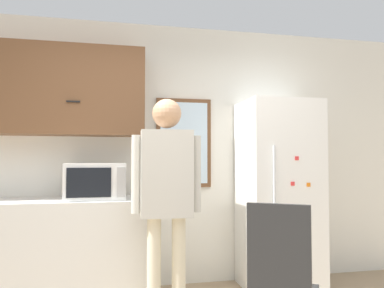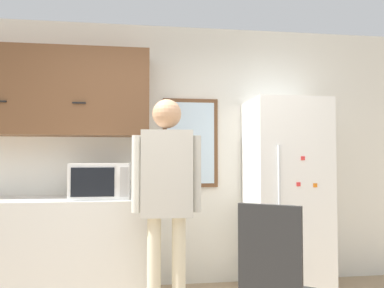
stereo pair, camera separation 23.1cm
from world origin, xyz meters
name	(u,v)px [view 1 (the left image)]	position (x,y,z in m)	size (l,w,h in m)	color
back_wall	(162,154)	(0.00, 2.06, 1.35)	(6.00, 0.06, 2.70)	silver
counter	(31,253)	(-1.21, 1.71, 0.47)	(1.98, 0.64, 0.93)	silver
upper_cabinets	(37,90)	(-1.21, 1.85, 1.94)	(1.98, 0.38, 0.84)	brown
microwave	(96,181)	(-0.66, 1.65, 1.09)	(0.52, 0.41, 0.32)	white
person	(167,185)	(-0.09, 1.14, 1.09)	(0.56, 0.24, 1.78)	beige
refrigerator	(279,194)	(1.14, 1.70, 0.94)	(0.73, 0.67, 1.88)	white
chair	(281,280)	(0.51, 0.33, 0.55)	(0.56, 0.56, 1.02)	black
window	(184,143)	(0.22, 2.02, 1.46)	(0.58, 0.05, 0.93)	brown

